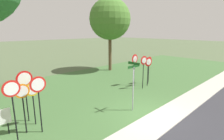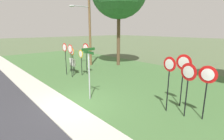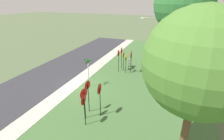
{
  "view_description": "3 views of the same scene",
  "coord_description": "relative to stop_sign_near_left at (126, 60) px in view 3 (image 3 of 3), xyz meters",
  "views": [
    {
      "loc": [
        -7.58,
        -5.02,
        4.65
      ],
      "look_at": [
        0.86,
        3.73,
        1.86
      ],
      "focal_mm": 27.81,
      "sensor_mm": 36.0,
      "label": 1
    },
    {
      "loc": [
        7.47,
        -4.07,
        3.89
      ],
      "look_at": [
        -0.39,
        2.85,
        1.37
      ],
      "focal_mm": 27.3,
      "sensor_mm": 36.0,
      "label": 2
    },
    {
      "loc": [
        13.5,
        8.65,
        8.29
      ],
      "look_at": [
        -1.28,
        2.97,
        1.71
      ],
      "focal_mm": 27.83,
      "sensor_mm": 36.0,
      "label": 3
    }
  ],
  "objects": [
    {
      "name": "sidewalk_strip",
      "position": [
        4.86,
        -4.11,
        -1.58
      ],
      "size": [
        44.0,
        1.6,
        0.06
      ],
      "primitive_type": "cube",
      "color": "#ADAA9E",
      "rests_on": "ground_plane"
    },
    {
      "name": "street_name_post",
      "position": [
        4.73,
        -2.36,
        0.15
      ],
      "size": [
        0.96,
        0.82,
        2.89
      ],
      "rotation": [
        0.0,
        0.0,
        -0.01
      ],
      "color": "#9EA0A8",
      "rests_on": "grass_median"
    },
    {
      "name": "notice_board",
      "position": [
        -1.58,
        0.03,
        -0.74
      ],
      "size": [
        1.1,
        0.07,
        1.25
      ],
      "rotation": [
        0.0,
        0.0,
        -0.02
      ],
      "color": "black",
      "rests_on": "grass_median"
    },
    {
      "name": "road_asphalt",
      "position": [
        4.86,
        -8.11,
        -1.61
      ],
      "size": [
        44.0,
        6.4,
        0.01
      ],
      "primitive_type": "cube",
      "color": "#2D2D33",
      "rests_on": "ground_plane"
    },
    {
      "name": "utility_pole",
      "position": [
        -3.05,
        2.88,
        2.99
      ],
      "size": [
        2.1,
        2.4,
        8.43
      ],
      "color": "brown",
      "rests_on": "grass_median"
    },
    {
      "name": "stop_sign_near_left",
      "position": [
        0.0,
        0.0,
        0.0
      ],
      "size": [
        0.67,
        0.1,
        2.19
      ],
      "rotation": [
        0.0,
        0.0,
        -0.03
      ],
      "color": "black",
      "rests_on": "grass_median"
    },
    {
      "name": "grass_median",
      "position": [
        4.86,
        2.69,
        -1.59
      ],
      "size": [
        44.0,
        12.0,
        0.04
      ],
      "primitive_type": "cube",
      "color": "#3D6033",
      "rests_on": "ground_plane"
    },
    {
      "name": "yield_sign_near_left",
      "position": [
        8.54,
        0.6,
        0.44
      ],
      "size": [
        0.78,
        0.11,
        2.67
      ],
      "rotation": [
        0.0,
        0.0,
        0.04
      ],
      "color": "black",
      "rests_on": "grass_median"
    },
    {
      "name": "yield_sign_near_right",
      "position": [
        8.38,
        -0.43,
        0.4
      ],
      "size": [
        0.68,
        0.14,
        2.65
      ],
      "rotation": [
        0.0,
        0.0,
        -0.16
      ],
      "color": "black",
      "rests_on": "grass_median"
    },
    {
      "name": "ground_plane",
      "position": [
        4.86,
        -3.31,
        -1.61
      ],
      "size": [
        160.0,
        160.0,
        0.0
      ],
      "primitive_type": "plane",
      "color": "#4C5B3D"
    },
    {
      "name": "oak_tree_right",
      "position": [
        11.05,
        6.27,
        4.24
      ],
      "size": [
        4.61,
        4.61,
        8.14
      ],
      "color": "brown",
      "rests_on": "grass_median"
    },
    {
      "name": "stop_sign_far_center",
      "position": [
        -0.59,
        -0.47,
        0.11
      ],
      "size": [
        0.64,
        0.1,
        2.36
      ],
      "rotation": [
        0.0,
        0.0,
        -0.03
      ],
      "color": "black",
      "rests_on": "grass_median"
    },
    {
      "name": "stop_sign_far_right",
      "position": [
        -0.05,
        -0.92,
        0.37
      ],
      "size": [
        0.72,
        0.09,
        2.68
      ],
      "rotation": [
        0.0,
        0.0,
        0.01
      ],
      "color": "black",
      "rests_on": "grass_median"
    },
    {
      "name": "oak_tree_left",
      "position": [
        -1.1,
        5.36,
        6.15
      ],
      "size": [
        5.79,
        5.79,
        10.64
      ],
      "color": "brown",
      "rests_on": "grass_median"
    },
    {
      "name": "stop_sign_near_right",
      "position": [
        -1.08,
        -0.89,
        0.38
      ],
      "size": [
        0.69,
        0.1,
        2.71
      ],
      "rotation": [
        0.0,
        0.0,
        0.03
      ],
      "color": "black",
      "rests_on": "grass_median"
    },
    {
      "name": "stop_sign_far_left",
      "position": [
        -0.13,
        0.58,
        0.4
      ],
      "size": [
        0.8,
        0.11,
        2.68
      ],
      "rotation": [
        0.0,
        0.0,
        0.06
      ],
      "color": "black",
      "rests_on": "grass_median"
    },
    {
      "name": "yield_sign_far_right",
      "position": [
        9.87,
        0.05,
        0.22
      ],
      "size": [
        0.75,
        0.11,
        2.4
      ],
      "rotation": [
        0.0,
        0.0,
        0.05
      ],
      "color": "black",
      "rests_on": "grass_median"
    },
    {
      "name": "yield_sign_far_left",
      "position": [
        9.22,
        -0.31,
        0.27
      ],
      "size": [
        0.76,
        0.17,
        2.47
      ],
      "rotation": [
        0.0,
        0.0,
        -0.19
      ],
      "color": "black",
      "rests_on": "grass_median"
    }
  ]
}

